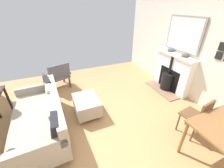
{
  "coord_description": "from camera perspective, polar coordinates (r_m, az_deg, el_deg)",
  "views": [
    {
      "loc": [
        0.48,
        2.52,
        2.29
      ],
      "look_at": [
        -0.6,
        -0.01,
        0.73
      ],
      "focal_mm": 22.52,
      "sensor_mm": 36.0,
      "label": 1
    }
  ],
  "objects": [
    {
      "name": "mantel_bowl_near",
      "position": [
        4.5,
        22.53,
        12.48
      ],
      "size": [
        0.16,
        0.16,
        0.06
      ],
      "color": "#334C56",
      "rests_on": "fireplace"
    },
    {
      "name": "mirror_over_mantel",
      "position": [
        4.3,
        27.13,
        17.42
      ],
      "size": [
        0.04,
        1.08,
        0.89
      ],
      "color": "gray"
    },
    {
      "name": "fireplace",
      "position": [
        4.52,
        22.88,
        3.6
      ],
      "size": [
        0.61,
        1.29,
        1.1
      ],
      "color": "brown",
      "rests_on": "ground"
    },
    {
      "name": "ground_plane",
      "position": [
        3.44,
        -9.39,
        -12.73
      ],
      "size": [
        5.64,
        5.55,
        0.01
      ],
      "primitive_type": "cube",
      "color": "#A87A4C"
    },
    {
      "name": "sofa",
      "position": [
        3.16,
        -26.48,
        -11.86
      ],
      "size": [
        0.98,
        1.97,
        0.84
      ],
      "color": "#B2B2B7",
      "rests_on": "ground"
    },
    {
      "name": "dining_chair_near_fireplace",
      "position": [
        3.1,
        31.7,
        -10.78
      ],
      "size": [
        0.45,
        0.45,
        0.85
      ],
      "color": "brown",
      "rests_on": "ground"
    },
    {
      "name": "mantel_bowl_far",
      "position": [
        4.17,
        27.4,
        10.12
      ],
      "size": [
        0.17,
        0.17,
        0.05
      ],
      "color": "#47382D",
      "rests_on": "fireplace"
    },
    {
      "name": "ottoman",
      "position": [
        3.37,
        -10.32,
        -8.22
      ],
      "size": [
        0.54,
        0.73,
        0.42
      ],
      "color": "#B2B2B7",
      "rests_on": "ground"
    },
    {
      "name": "armchair_accent",
      "position": [
        4.48,
        -21.01,
        3.65
      ],
      "size": [
        0.81,
        0.75,
        0.85
      ],
      "color": "#4C3321",
      "rests_on": "ground"
    },
    {
      "name": "wall_left",
      "position": [
        4.25,
        29.79,
        14.0
      ],
      "size": [
        0.12,
        5.55,
        2.84
      ],
      "primitive_type": "cube",
      "color": "beige",
      "rests_on": "ground"
    }
  ]
}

